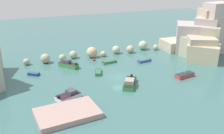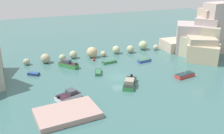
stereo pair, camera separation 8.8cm
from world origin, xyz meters
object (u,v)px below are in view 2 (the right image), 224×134
at_px(channel_buoy, 94,60).
at_px(moored_boat_6, 98,72).
at_px(moored_boat_2, 185,75).
at_px(moored_boat_4, 68,64).
at_px(moored_boat_0, 34,74).
at_px(moored_boat_7, 69,96).
at_px(moored_boat_5, 109,62).
at_px(moored_boat_3, 144,61).
at_px(stone_dock, 67,113).
at_px(moored_boat_1, 130,83).

relative_size(channel_buoy, moored_boat_6, 0.17).
relative_size(moored_boat_2, moored_boat_4, 1.29).
bearing_deg(moored_boat_0, moored_boat_7, 147.44).
relative_size(moored_boat_5, moored_boat_7, 0.78).
bearing_deg(moored_boat_2, moored_boat_0, 147.74).
distance_m(moored_boat_0, moored_boat_6, 14.05).
bearing_deg(moored_boat_7, moored_boat_3, 7.63).
xyz_separation_m(stone_dock, moored_boat_2, (26.52, 5.88, -0.00)).
relative_size(moored_boat_5, moored_boat_6, 1.01).
relative_size(moored_boat_1, moored_boat_5, 1.60).
distance_m(stone_dock, moored_boat_4, 21.27).
xyz_separation_m(stone_dock, moored_boat_5, (14.64, 19.86, -0.16)).
height_order(stone_dock, moored_boat_5, stone_dock).
height_order(channel_buoy, moored_boat_0, channel_buoy).
xyz_separation_m(moored_boat_4, moored_boat_5, (9.93, -0.88, -0.39)).
relative_size(stone_dock, channel_buoy, 15.20).
distance_m(moored_boat_4, moored_boat_7, 15.58).
relative_size(channel_buoy, moored_boat_2, 0.10).
bearing_deg(moored_boat_6, moored_boat_3, -58.41).
xyz_separation_m(channel_buoy, moored_boat_2, (14.89, -16.92, 0.13)).
distance_m(moored_boat_3, moored_boat_7, 24.67).
bearing_deg(moored_boat_6, moored_boat_5, -21.72).
xyz_separation_m(stone_dock, moored_boat_4, (4.72, 20.74, 0.23)).
height_order(channel_buoy, moored_boat_6, channel_buoy).
relative_size(channel_buoy, moored_boat_5, 0.17).
height_order(moored_boat_1, moored_boat_7, moored_boat_7).
distance_m(channel_buoy, moored_boat_1, 16.63).
bearing_deg(channel_buoy, moored_boat_5, -44.36).
distance_m(moored_boat_0, moored_boat_5, 18.00).
relative_size(stone_dock, moored_boat_1, 1.61).
xyz_separation_m(moored_boat_1, moored_boat_3, (9.25, 11.09, -0.25)).
bearing_deg(stone_dock, moored_boat_5, 53.59).
relative_size(stone_dock, moored_boat_0, 3.59).
xyz_separation_m(moored_boat_5, moored_boat_7, (-13.20, -14.35, 0.28)).
relative_size(moored_boat_0, moored_boat_7, 0.56).
bearing_deg(moored_boat_2, moored_boat_4, 136.97).
distance_m(moored_boat_2, moored_boat_7, 25.07).
xyz_separation_m(moored_boat_0, moored_boat_6, (13.37, -4.32, 0.01)).
relative_size(channel_buoy, moored_boat_0, 0.24).
height_order(moored_boat_1, moored_boat_4, moored_boat_4).
bearing_deg(moored_boat_7, moored_boat_0, 88.45).
height_order(stone_dock, moored_boat_3, stone_dock).
height_order(moored_boat_1, moored_boat_5, moored_boat_1).
distance_m(channel_buoy, moored_boat_4, 7.22).
bearing_deg(moored_boat_6, moored_boat_7, 155.66).
bearing_deg(moored_boat_7, stone_dock, -125.94).
distance_m(moored_boat_4, moored_boat_6, 8.17).
distance_m(moored_boat_2, moored_boat_5, 18.34).
bearing_deg(moored_boat_1, moored_boat_7, -53.65).
bearing_deg(stone_dock, moored_boat_4, 77.18).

